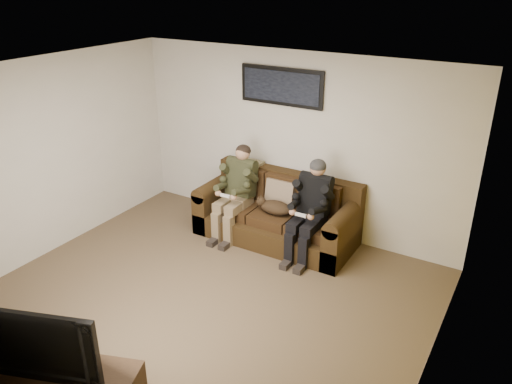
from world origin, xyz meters
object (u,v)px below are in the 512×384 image
Objects in this scene: cat at (275,207)px; television at (40,337)px; person_right at (311,204)px; framed_poster at (281,86)px; sofa at (278,215)px; person_left at (237,186)px.

television is (-0.20, -3.61, 0.27)m from cat.
person_right is 2.00× the size of cat.
framed_poster is 1.09× the size of television.
sofa is at bearing -62.59° from framed_poster.
person_left reaches higher than cat.
cat is at bearing 177.94° from person_right.
person_right is at bearing -2.06° from cat.
person_right is 0.59m from cat.
sofa is 0.73m from person_right.
framed_poster is at bearing 112.09° from cat.
person_right is 1.14× the size of television.
framed_poster is (-0.78, 0.57, 1.36)m from person_right.
person_left is 0.99× the size of person_right.
person_left is 0.63m from cat.
sofa is 1.96× the size of television.
framed_poster is (0.38, 0.57, 1.36)m from person_left.
framed_poster is at bearing 143.66° from person_right.
cat is (0.60, 0.02, -0.19)m from person_left.
cat is at bearing -81.62° from sofa.
person_left is 1.16m from person_right.
person_left is at bearing -123.49° from framed_poster.
television is at bearing -101.89° from person_right.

